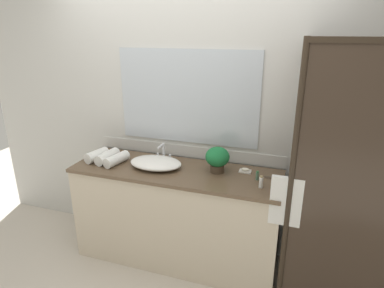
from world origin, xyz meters
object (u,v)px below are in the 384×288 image
at_px(sink_basin, 156,163).
at_px(rolled_towel_far_edge, 117,159).
at_px(amenity_bottle_conditioner, 261,182).
at_px(faucet, 163,154).
at_px(rolled_towel_near_edge, 97,155).
at_px(amenity_bottle_body_wash, 257,176).
at_px(soap_dish, 245,170).
at_px(rolled_towel_middle, 107,157).
at_px(potted_plant, 217,158).

relative_size(sink_basin, rolled_towel_far_edge, 1.83).
distance_m(sink_basin, amenity_bottle_conditioner, 0.92).
bearing_deg(faucet, rolled_towel_near_edge, -161.31).
relative_size(amenity_bottle_body_wash, amenity_bottle_conditioner, 0.78).
bearing_deg(soap_dish, rolled_towel_middle, -172.22).
height_order(faucet, rolled_towel_near_edge, faucet).
relative_size(potted_plant, amenity_bottle_conditioner, 2.26).
bearing_deg(rolled_towel_far_edge, rolled_towel_middle, 167.98).
bearing_deg(amenity_bottle_conditioner, potted_plant, 155.20).
bearing_deg(rolled_towel_middle, potted_plant, 5.62).
bearing_deg(amenity_bottle_body_wash, potted_plant, 171.46).
bearing_deg(rolled_towel_near_edge, amenity_bottle_conditioner, -3.01).
xyz_separation_m(faucet, amenity_bottle_body_wash, (0.87, -0.15, -0.02)).
bearing_deg(sink_basin, rolled_towel_far_edge, -172.53).
bearing_deg(soap_dish, potted_plant, -163.01).
bearing_deg(amenity_bottle_conditioner, soap_dish, 122.98).
distance_m(faucet, rolled_towel_middle, 0.51).
height_order(potted_plant, rolled_towel_far_edge, potted_plant).
bearing_deg(rolled_towel_far_edge, soap_dish, 9.71).
height_order(amenity_bottle_conditioner, rolled_towel_middle, amenity_bottle_conditioner).
distance_m(faucet, amenity_bottle_conditioner, 0.96).
bearing_deg(rolled_towel_near_edge, sink_basin, 2.49).
distance_m(amenity_bottle_body_wash, rolled_towel_middle, 1.34).
distance_m(potted_plant, soap_dish, 0.26).
xyz_separation_m(soap_dish, rolled_towel_middle, (-1.22, -0.17, 0.03)).
bearing_deg(faucet, amenity_bottle_conditioner, -16.61).
height_order(amenity_bottle_conditioner, rolled_towel_far_edge, amenity_bottle_conditioner).
bearing_deg(rolled_towel_far_edge, sink_basin, 7.47).
height_order(soap_dish, amenity_bottle_conditioner, amenity_bottle_conditioner).
bearing_deg(amenity_bottle_body_wash, soap_dish, 134.05).
bearing_deg(rolled_towel_far_edge, potted_plant, 7.80).
relative_size(faucet, soap_dish, 1.70).
relative_size(potted_plant, rolled_towel_far_edge, 0.86).
distance_m(soap_dish, rolled_towel_far_edge, 1.13).
bearing_deg(amenity_bottle_conditioner, faucet, 163.39).
height_order(sink_basin, rolled_towel_middle, rolled_towel_middle).
height_order(potted_plant, rolled_towel_near_edge, potted_plant).
bearing_deg(potted_plant, sink_basin, -171.98).
height_order(soap_dish, rolled_towel_far_edge, rolled_towel_far_edge).
relative_size(potted_plant, rolled_towel_middle, 0.85).
distance_m(faucet, amenity_bottle_body_wash, 0.89).
relative_size(amenity_bottle_body_wash, rolled_towel_near_edge, 0.33).
bearing_deg(rolled_towel_far_edge, rolled_towel_near_edge, 174.35).
relative_size(potted_plant, rolled_towel_near_edge, 0.96).
bearing_deg(amenity_bottle_conditioner, rolled_towel_middle, 176.68).
bearing_deg(amenity_bottle_conditioner, rolled_towel_near_edge, 176.99).
bearing_deg(amenity_bottle_body_wash, faucet, 170.47).
bearing_deg(sink_basin, amenity_bottle_body_wash, 1.54).
height_order(potted_plant, soap_dish, potted_plant).
bearing_deg(amenity_bottle_conditioner, amenity_bottle_body_wash, 109.16).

